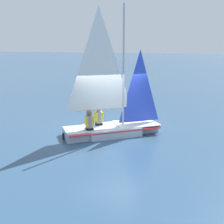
# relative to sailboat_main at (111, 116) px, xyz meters

# --- Properties ---
(ground_plane) EXTENTS (260.00, 260.00, 0.00)m
(ground_plane) POSITION_rel_sailboat_main_xyz_m (-0.02, -0.01, -0.78)
(ground_plane) COLOR #2D4C6B
(sailboat_main) EXTENTS (3.81, 3.63, 5.23)m
(sailboat_main) POSITION_rel_sailboat_main_xyz_m (0.00, 0.00, 0.00)
(sailboat_main) COLOR #B2BCCC
(sailboat_main) RESTS_ON ground_plane
(sailor_helm) EXTENTS (0.43, 0.42, 1.16)m
(sailor_helm) POSITION_rel_sailboat_main_xyz_m (0.57, 0.04, -0.15)
(sailor_helm) COLOR black
(sailor_helm) RESTS_ON ground_plane
(sailor_crew) EXTENTS (0.43, 0.42, 1.16)m
(sailor_crew) POSITION_rel_sailboat_main_xyz_m (0.60, 0.83, -0.16)
(sailor_crew) COLOR black
(sailor_crew) RESTS_ON ground_plane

